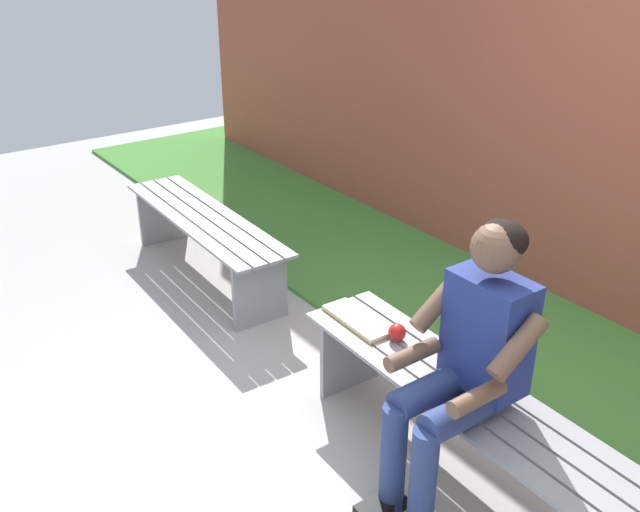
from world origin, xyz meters
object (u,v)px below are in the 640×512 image
(bench_near, at_px, (459,409))
(apple, at_px, (397,332))
(bench_far, at_px, (205,231))
(book_open, at_px, (357,320))
(person_seated, at_px, (465,360))

(bench_near, distance_m, apple, 0.48)
(bench_far, height_order, book_open, book_open)
(person_seated, xyz_separation_m, book_open, (0.78, -0.08, -0.23))
(bench_far, relative_size, apple, 20.02)
(bench_far, xyz_separation_m, book_open, (-1.69, 0.02, 0.12))
(apple, bearing_deg, bench_far, 0.81)
(person_seated, bearing_deg, book_open, -6.01)
(bench_far, height_order, apple, apple)
(apple, relative_size, book_open, 0.21)
(bench_far, relative_size, book_open, 4.20)
(bench_near, xyz_separation_m, apple, (0.45, -0.03, 0.15))
(apple, height_order, book_open, apple)
(person_seated, bearing_deg, bench_far, -2.35)
(bench_near, bearing_deg, bench_far, -0.00)
(bench_far, distance_m, book_open, 1.70)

